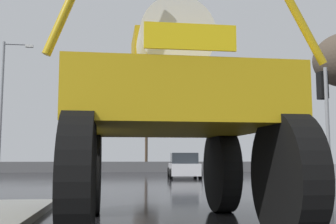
{
  "coord_description": "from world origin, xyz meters",
  "views": [
    {
      "loc": [
        -1.16,
        -0.67,
        1.2
      ],
      "look_at": [
        0.13,
        9.99,
        2.41
      ],
      "focal_mm": 43.93,
      "sensor_mm": 36.0,
      "label": 1
    }
  ],
  "objects_px": {
    "oversize_sprayer": "(169,116)",
    "streetlight_far_left": "(4,101)",
    "sedan_ahead": "(184,166)",
    "traffic_signal_near_right": "(324,103)",
    "bare_tree_far_center": "(146,122)"
  },
  "relations": [
    {
      "from": "sedan_ahead",
      "to": "streetlight_far_left",
      "type": "relative_size",
      "value": 0.47
    },
    {
      "from": "oversize_sprayer",
      "to": "traffic_signal_near_right",
      "type": "xyz_separation_m",
      "value": [
        5.32,
        4.35,
        0.91
      ]
    },
    {
      "from": "oversize_sprayer",
      "to": "sedan_ahead",
      "type": "distance_m",
      "value": 18.04
    },
    {
      "from": "oversize_sprayer",
      "to": "sedan_ahead",
      "type": "height_order",
      "value": "oversize_sprayer"
    },
    {
      "from": "traffic_signal_near_right",
      "to": "streetlight_far_left",
      "type": "relative_size",
      "value": 0.44
    },
    {
      "from": "sedan_ahead",
      "to": "streetlight_far_left",
      "type": "height_order",
      "value": "streetlight_far_left"
    },
    {
      "from": "sedan_ahead",
      "to": "bare_tree_far_center",
      "type": "xyz_separation_m",
      "value": [
        -1.43,
        13.03,
        3.86
      ]
    },
    {
      "from": "oversize_sprayer",
      "to": "streetlight_far_left",
      "type": "xyz_separation_m",
      "value": [
        -8.42,
        20.39,
        2.96
      ]
    },
    {
      "from": "oversize_sprayer",
      "to": "traffic_signal_near_right",
      "type": "relative_size",
      "value": 1.38
    },
    {
      "from": "traffic_signal_near_right",
      "to": "streetlight_far_left",
      "type": "distance_m",
      "value": 21.22
    },
    {
      "from": "bare_tree_far_center",
      "to": "oversize_sprayer",
      "type": "bearing_deg",
      "value": -93.14
    },
    {
      "from": "traffic_signal_near_right",
      "to": "sedan_ahead",
      "type": "bearing_deg",
      "value": 99.36
    },
    {
      "from": "streetlight_far_left",
      "to": "bare_tree_far_center",
      "type": "xyz_separation_m",
      "value": [
        10.11,
        10.36,
        -0.36
      ]
    },
    {
      "from": "traffic_signal_near_right",
      "to": "bare_tree_far_center",
      "type": "height_order",
      "value": "bare_tree_far_center"
    },
    {
      "from": "sedan_ahead",
      "to": "streetlight_far_left",
      "type": "bearing_deg",
      "value": 81.48
    }
  ]
}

